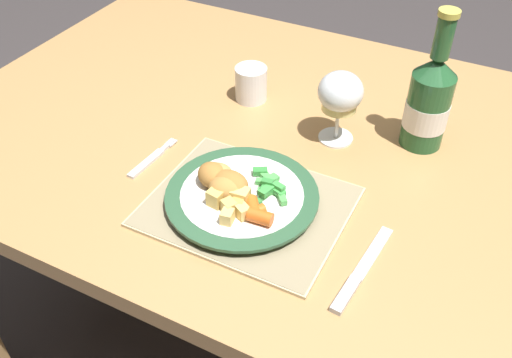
% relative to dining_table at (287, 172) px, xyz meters
% --- Properties ---
extents(ground_plane, '(6.00, 6.00, 0.00)m').
position_rel_dining_table_xyz_m(ground_plane, '(0.00, 0.00, -0.65)').
color(ground_plane, '#383333').
extents(dining_table, '(1.37, 0.90, 0.74)m').
position_rel_dining_table_xyz_m(dining_table, '(0.00, 0.00, 0.00)').
color(dining_table, '#AD7F4C').
rests_on(dining_table, ground).
extents(placemat, '(0.32, 0.26, 0.01)m').
position_rel_dining_table_xyz_m(placemat, '(0.02, -0.21, 0.09)').
color(placemat, '#CCB789').
rests_on(placemat, dining_table).
extents(dinner_plate, '(0.25, 0.25, 0.02)m').
position_rel_dining_table_xyz_m(dinner_plate, '(0.01, -0.21, 0.10)').
color(dinner_plate, white).
rests_on(dinner_plate, placemat).
extents(breaded_croquettes, '(0.11, 0.09, 0.04)m').
position_rel_dining_table_xyz_m(breaded_croquettes, '(-0.02, -0.21, 0.13)').
color(breaded_croquettes, '#A87033').
rests_on(breaded_croquettes, dinner_plate).
extents(green_beans_pile, '(0.09, 0.09, 0.02)m').
position_rel_dining_table_xyz_m(green_beans_pile, '(0.04, -0.18, 0.12)').
color(green_beans_pile, '#4CA84C').
rests_on(green_beans_pile, dinner_plate).
extents(glazed_carrots, '(0.06, 0.05, 0.02)m').
position_rel_dining_table_xyz_m(glazed_carrots, '(0.06, -0.25, 0.12)').
color(glazed_carrots, orange).
rests_on(glazed_carrots, dinner_plate).
extents(fork, '(0.02, 0.13, 0.01)m').
position_rel_dining_table_xyz_m(fork, '(-0.19, -0.18, 0.09)').
color(fork, silver).
rests_on(fork, dining_table).
extents(table_knife, '(0.03, 0.19, 0.01)m').
position_rel_dining_table_xyz_m(table_knife, '(0.23, -0.26, 0.09)').
color(table_knife, silver).
rests_on(table_knife, dining_table).
extents(wine_glass, '(0.08, 0.08, 0.14)m').
position_rel_dining_table_xyz_m(wine_glass, '(0.08, 0.04, 0.18)').
color(wine_glass, silver).
rests_on(wine_glass, dining_table).
extents(bottle, '(0.08, 0.08, 0.26)m').
position_rel_dining_table_xyz_m(bottle, '(0.23, 0.10, 0.18)').
color(bottle, '#23562D').
rests_on(bottle, dining_table).
extents(roast_potatoes, '(0.08, 0.07, 0.03)m').
position_rel_dining_table_xyz_m(roast_potatoes, '(0.01, -0.25, 0.12)').
color(roast_potatoes, '#E5BC66').
rests_on(roast_potatoes, dinner_plate).
extents(drinking_cup, '(0.07, 0.07, 0.07)m').
position_rel_dining_table_xyz_m(drinking_cup, '(-0.13, 0.09, 0.12)').
color(drinking_cup, white).
rests_on(drinking_cup, dining_table).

